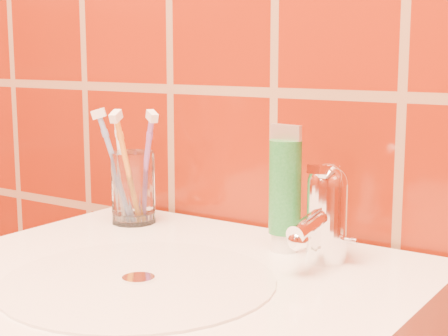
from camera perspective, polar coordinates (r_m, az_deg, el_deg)
The scene contains 7 objects.
glass_tumbler at distance 1.01m, azimuth -7.57°, elevation -1.62°, with size 0.06×0.06×0.10m, color white.
toothpaste_tube at distance 0.86m, azimuth 5.10°, elevation -2.04°, with size 0.04×0.04×0.16m.
faucet at distance 0.82m, azimuth 8.43°, elevation -3.45°, with size 0.05×0.11×0.12m.
toothbrush_0 at distance 1.00m, azimuth -8.95°, elevation 0.04°, with size 0.06×0.05×0.18m, color #7592D1, non-canonical shape.
toothbrush_1 at distance 0.97m, azimuth -7.99°, elevation -0.15°, with size 0.04×0.08×0.18m, color orange, non-canonical shape.
toothbrush_2 at distance 0.98m, azimuth -6.55°, elevation -0.07°, with size 0.07×0.05×0.17m, color #834DA6, non-canonical shape.
toothbrush_3 at distance 1.03m, azimuth -8.49°, elevation 0.13°, with size 0.07×0.05×0.17m, color silver, non-canonical shape.
Camera 1 is at (0.48, 0.37, 1.10)m, focal length 55.00 mm.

